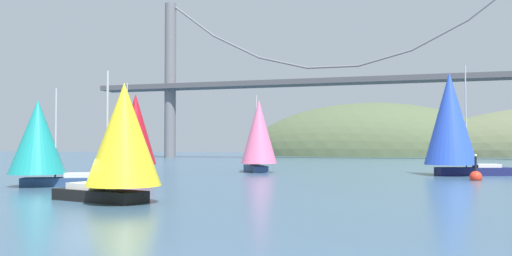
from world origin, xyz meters
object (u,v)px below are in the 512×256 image
sailboat_pink_spinnaker (259,134)px  sailboat_teal_sail (39,140)px  sailboat_crimson_sail (134,132)px  sailboat_blue_spinnaker (451,121)px  channel_buoy (476,176)px  sailboat_yellow_sail (122,139)px  sailboat_orange_sail (114,140)px

sailboat_pink_spinnaker → sailboat_teal_sail: bearing=-113.1°
sailboat_crimson_sail → sailboat_pink_spinnaker: size_ratio=1.08×
sailboat_blue_spinnaker → sailboat_crimson_sail: 34.16m
channel_buoy → sailboat_yellow_sail: bearing=-129.2°
sailboat_orange_sail → sailboat_crimson_sail: bearing=-53.5°
sailboat_orange_sail → sailboat_blue_spinnaker: bearing=-15.0°
sailboat_teal_sail → sailboat_blue_spinnaker: bearing=37.8°
sailboat_yellow_sail → sailboat_teal_sail: bearing=145.3°
sailboat_pink_spinnaker → sailboat_blue_spinnaker: bearing=-0.2°
channel_buoy → sailboat_crimson_sail: bearing=179.8°
sailboat_teal_sail → sailboat_yellow_sail: (12.40, -8.60, -0.07)m
sailboat_blue_spinnaker → sailboat_orange_sail: 50.12m
sailboat_orange_sail → sailboat_teal_sail: size_ratio=1.00×
sailboat_crimson_sail → channel_buoy: sailboat_crimson_sail is taller
sailboat_blue_spinnaker → sailboat_crimson_sail: bearing=-167.5°
sailboat_blue_spinnaker → sailboat_crimson_sail: size_ratio=1.17×
sailboat_teal_sail → channel_buoy: size_ratio=2.96×
sailboat_orange_sail → sailboat_pink_spinnaker: size_ratio=0.85×
sailboat_blue_spinnaker → channel_buoy: sailboat_blue_spinnaker is taller
sailboat_yellow_sail → sailboat_pink_spinnaker: sailboat_pink_spinnaker is taller
sailboat_teal_sail → sailboat_pink_spinnaker: bearing=66.9°
sailboat_blue_spinnaker → channel_buoy: size_ratio=4.42×
channel_buoy → sailboat_orange_sail: bearing=157.7°
sailboat_teal_sail → sailboat_orange_sail: bearing=113.7°
sailboat_blue_spinnaker → sailboat_orange_sail: sailboat_blue_spinnaker is taller
sailboat_orange_sail → sailboat_pink_spinnaker: (27.14, -12.89, 0.58)m
sailboat_pink_spinnaker → channel_buoy: 24.41m
sailboat_crimson_sail → sailboat_teal_sail: sailboat_crimson_sail is taller
sailboat_pink_spinnaker → channel_buoy: size_ratio=3.48×
sailboat_blue_spinnaker → sailboat_teal_sail: sailboat_blue_spinnaker is taller
sailboat_orange_sail → channel_buoy: sailboat_orange_sail is taller
channel_buoy → sailboat_pink_spinnaker: bearing=161.6°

